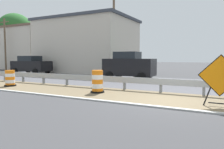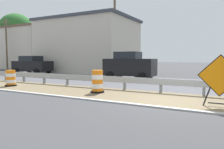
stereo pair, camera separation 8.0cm
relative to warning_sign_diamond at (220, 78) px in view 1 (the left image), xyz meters
The scene contains 16 objects.
ground_plane 2.08m from the warning_sign_diamond, 84.42° to the left, with size 160.00×160.00×0.00m, color #3D3D3F.
median_dirt_strip 2.18m from the warning_sign_diamond, 68.63° to the left, with size 3.45×120.00×0.01m, color #706047.
far_lane_asphalt 6.71m from the warning_sign_diamond, 15.70° to the left, with size 7.90×120.00×0.00m, color #4C4C51.
curb_near_edge 2.35m from the warning_sign_diamond, 122.10° to the left, with size 0.20×120.00×0.11m, color #ADADA8.
guardrail_median 6.16m from the warning_sign_diamond, 69.08° to the left, with size 0.18×48.33×0.71m.
warning_sign_diamond is the anchor object (origin of this frame).
traffic_barrel_nearest 5.58m from the warning_sign_diamond, 82.85° to the left, with size 0.69×0.69×1.13m.
traffic_barrel_close 11.61m from the warning_sign_diamond, 88.54° to the left, with size 0.69×0.69×0.98m.
car_trailing_near_lane 20.35m from the warning_sign_diamond, 66.22° to the left, with size 2.13×4.51×1.96m.
car_distant_a 10.27m from the warning_sign_diamond, 41.53° to the left, with size 2.12×4.13×2.23m.
roadside_shop_near 20.87m from the warning_sign_diamond, 47.26° to the left, with size 8.29×11.35×6.47m.
roadside_shop_far 33.86m from the warning_sign_diamond, 62.72° to the left, with size 6.45×13.77×6.47m.
utility_pole_near 16.47m from the warning_sign_diamond, 40.83° to the left, with size 0.24×1.80×8.94m.
utility_pole_mid 30.00m from the warning_sign_diamond, 67.13° to the left, with size 0.24×1.80×7.25m.
bush_roadside 11.09m from the warning_sign_diamond, 34.40° to the left, with size 2.35×2.35×1.21m, color #286028.
tree_roadside 34.20m from the warning_sign_diamond, 62.93° to the left, with size 5.35×5.35×8.86m.
Camera 1 is at (-8.65, -1.94, 1.74)m, focal length 34.58 mm.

